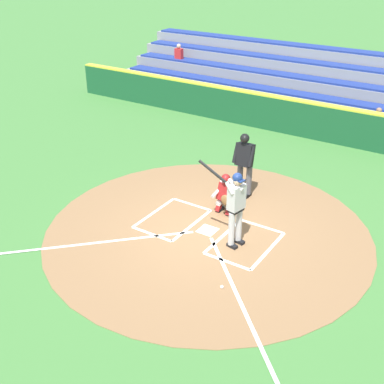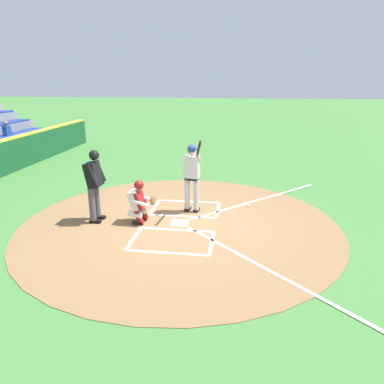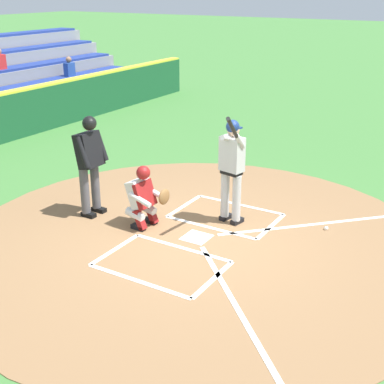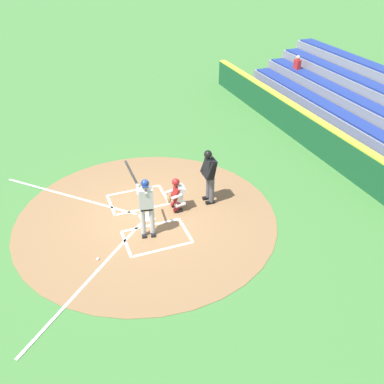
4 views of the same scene
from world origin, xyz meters
TOP-DOWN VIEW (x-y plane):
  - ground_plane at (0.00, 0.00)m, footprint 120.00×120.00m
  - dirt_circle at (0.00, 0.00)m, footprint 8.00×8.00m
  - home_plate_and_chalk at (0.00, 0.88)m, footprint 7.93×4.91m
  - batter at (-0.85, 0.20)m, footprint 1.03×0.57m
  - catcher at (0.07, -1.02)m, footprint 0.59×0.63m
  - plate_umpire at (0.14, -2.13)m, footprint 0.59×0.42m
  - baseball at (-1.43, 1.77)m, footprint 0.07×0.07m
  - backstop_wall at (0.00, -7.50)m, footprint 22.00×0.36m
  - bleacher_stand at (-0.00, -10.76)m, footprint 20.00×4.25m

SIDE VIEW (x-z plane):
  - ground_plane at x=0.00m, z-range 0.00..0.00m
  - dirt_circle at x=0.00m, z-range 0.00..0.01m
  - home_plate_and_chalk at x=0.00m, z-range 0.01..0.02m
  - baseball at x=-1.43m, z-range 0.00..0.07m
  - catcher at x=0.07m, z-range 0.02..1.15m
  - backstop_wall at x=0.00m, z-range 0.00..1.31m
  - bleacher_stand at x=0.00m, z-range -0.65..2.35m
  - plate_umpire at x=0.14m, z-range 0.14..2.01m
  - batter at x=-0.85m, z-range 0.04..2.16m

